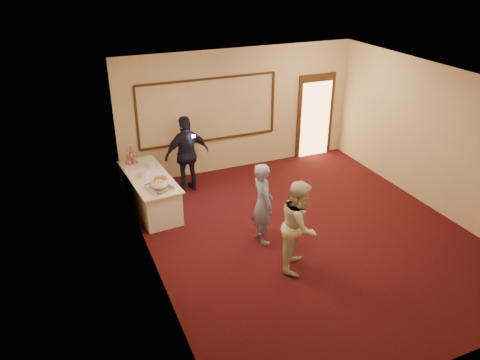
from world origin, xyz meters
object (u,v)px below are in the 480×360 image
at_px(buffet_table, 150,192).
at_px(pavlova_tray, 160,186).
at_px(plate_stack_a, 144,173).
at_px(tart, 160,180).
at_px(woman, 299,225).
at_px(man, 263,204).
at_px(cupcake_stand, 131,156).
at_px(guest, 187,154).
at_px(plate_stack_b, 152,164).

bearing_deg(buffet_table, pavlova_tray, -84.73).
xyz_separation_m(buffet_table, plate_stack_a, (-0.09, -0.01, 0.46)).
xyz_separation_m(tart, woman, (1.73, -2.69, 0.02)).
bearing_deg(man, buffet_table, 40.91).
bearing_deg(plate_stack_a, cupcake_stand, 96.79).
xyz_separation_m(plate_stack_a, woman, (1.99, -3.00, -0.03)).
height_order(cupcake_stand, woman, woman).
distance_m(buffet_table, guest, 1.24).
bearing_deg(pavlova_tray, woman, -51.60).
height_order(pavlova_tray, woman, woman).
relative_size(buffet_table, man, 1.35).
relative_size(plate_stack_b, man, 0.11).
height_order(cupcake_stand, plate_stack_b, cupcake_stand).
bearing_deg(guest, tart, 39.78).
height_order(plate_stack_a, tart, plate_stack_a).
bearing_deg(plate_stack_a, tart, -49.77).
distance_m(plate_stack_a, man, 2.69).
distance_m(pavlova_tray, man, 2.09).
xyz_separation_m(pavlova_tray, plate_stack_b, (0.10, 1.10, -0.01)).
relative_size(pavlova_tray, plate_stack_a, 3.18).
relative_size(plate_stack_b, guest, 0.10).
distance_m(plate_stack_b, man, 2.87).
bearing_deg(man, pavlova_tray, 51.79).
bearing_deg(cupcake_stand, guest, -14.03).
relative_size(cupcake_stand, plate_stack_b, 2.39).
distance_m(cupcake_stand, guest, 1.23).
xyz_separation_m(man, guest, (-0.66, 2.57, 0.09)).
bearing_deg(tart, pavlova_tray, -105.38).
height_order(man, guest, guest).
height_order(plate_stack_b, woman, woman).
bearing_deg(pavlova_tray, man, -40.04).
xyz_separation_m(pavlova_tray, tart, (0.10, 0.38, -0.06)).
bearing_deg(buffet_table, man, -50.93).
xyz_separation_m(pavlova_tray, cupcake_stand, (-0.26, 1.53, 0.07)).
xyz_separation_m(buffet_table, pavlova_tray, (0.07, -0.71, 0.47)).
bearing_deg(guest, buffet_table, 21.76).
xyz_separation_m(plate_stack_b, woman, (1.73, -3.42, -0.02)).
bearing_deg(woman, man, 50.17).
height_order(cupcake_stand, man, man).
height_order(pavlova_tray, plate_stack_a, pavlova_tray).
relative_size(buffet_table, guest, 1.21).
bearing_deg(buffet_table, plate_stack_b, 67.15).
height_order(buffet_table, plate_stack_a, plate_stack_a).
distance_m(tart, guest, 1.19).
xyz_separation_m(pavlova_tray, woman, (1.83, -2.31, -0.04)).
bearing_deg(man, plate_stack_b, 33.28).
relative_size(pavlova_tray, tart, 1.97).
bearing_deg(man, guest, 16.29).
xyz_separation_m(buffet_table, guest, (1.00, 0.52, 0.50)).
distance_m(tart, woman, 3.20).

